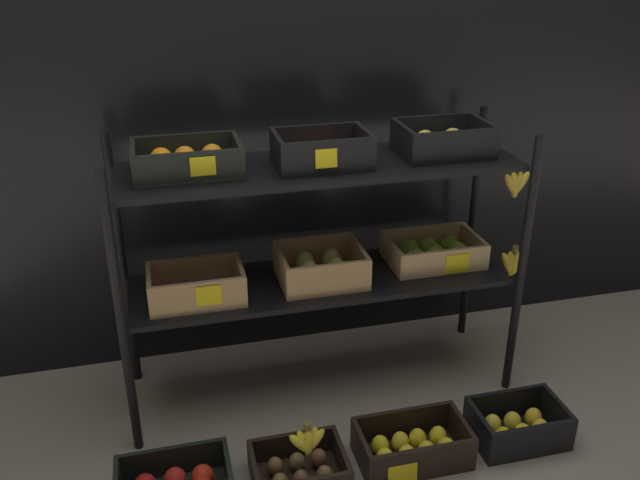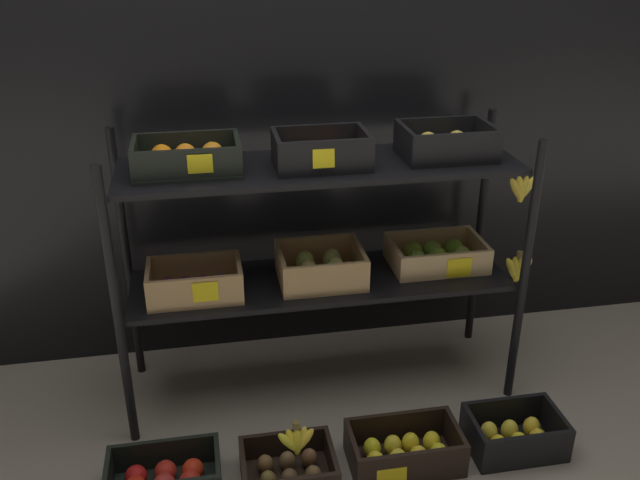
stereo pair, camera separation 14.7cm
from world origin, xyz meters
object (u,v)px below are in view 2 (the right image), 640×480
Objects in this scene: crate_ground_kiwi at (289,470)px; crate_ground_lemon at (404,451)px; display_rack at (325,222)px; crate_ground_apple_red at (164,479)px; crate_ground_right_lemon at (514,435)px; banana_bunch_loose at (297,441)px.

crate_ground_kiwi is 0.82× the size of crate_ground_lemon.
display_rack reaches higher than crate_ground_apple_red.
crate_ground_lemon reaches higher than crate_ground_kiwi.
crate_ground_lemon is 0.40m from crate_ground_right_lemon.
crate_ground_lemon is at bearing 1.30° from crate_ground_kiwi.
banana_bunch_loose is (-0.37, -0.01, 0.11)m from crate_ground_lemon.
crate_ground_apple_red is 1.13× the size of crate_ground_right_lemon.
crate_ground_lemon is (0.40, 0.01, 0.01)m from crate_ground_kiwi.
display_rack is 0.85m from crate_ground_kiwi.
display_rack is 0.84m from crate_ground_lemon.
crate_ground_right_lemon is 2.35× the size of banana_bunch_loose.
crate_ground_kiwi is at bearing -179.03° from crate_ground_right_lemon.
display_rack is 4.24× the size of crate_ground_apple_red.
crate_ground_lemon is 1.17× the size of crate_ground_right_lemon.
crate_ground_lemon reaches higher than crate_ground_apple_red.
banana_bunch_loose is (0.43, -0.03, 0.12)m from crate_ground_apple_red.
banana_bunch_loose is at bearing -4.53° from crate_ground_apple_red.
crate_ground_kiwi is at bearing 170.81° from banana_bunch_loose.
crate_ground_right_lemon is (0.80, 0.01, 0.01)m from crate_ground_kiwi.
crate_ground_apple_red is at bearing 175.80° from crate_ground_kiwi.
crate_ground_right_lemon reaches higher than crate_ground_lemon.
banana_bunch_loose reaches higher than crate_ground_right_lemon.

